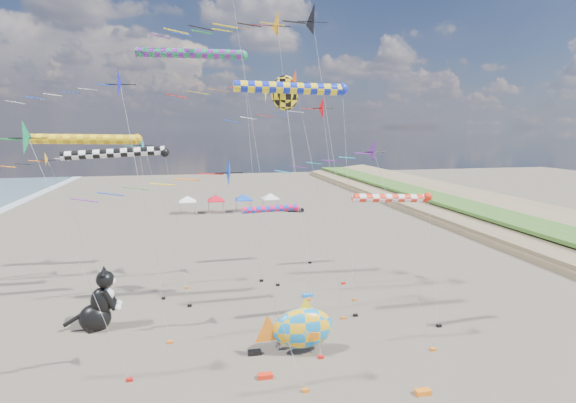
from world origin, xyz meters
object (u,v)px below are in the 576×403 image
(parked_car, at_px, (295,209))
(child_green, at_px, (314,325))
(fish_inflatable, at_px, (302,328))
(child_blue, at_px, (285,336))
(cat_inflatable, at_px, (98,298))
(person_adult, at_px, (278,338))

(parked_car, bearing_deg, child_green, -162.26)
(child_green, height_order, parked_car, child_green)
(fish_inflatable, relative_size, parked_car, 1.63)
(child_blue, height_order, parked_car, parked_car)
(fish_inflatable, bearing_deg, parked_car, 77.43)
(cat_inflatable, distance_m, person_adult, 14.31)
(cat_inflatable, height_order, child_green, cat_inflatable)
(cat_inflatable, height_order, parked_car, cat_inflatable)
(cat_inflatable, bearing_deg, parked_car, 56.17)
(person_adult, relative_size, child_blue, 1.53)
(fish_inflatable, bearing_deg, child_green, 59.28)
(fish_inflatable, distance_m, child_blue, 2.19)
(cat_inflatable, relative_size, fish_inflatable, 0.86)
(child_green, relative_size, parked_car, 0.35)
(child_green, bearing_deg, child_blue, -166.33)
(person_adult, bearing_deg, child_blue, 9.68)
(child_blue, relative_size, parked_car, 0.32)
(person_adult, height_order, parked_car, person_adult)
(person_adult, height_order, child_green, person_adult)
(fish_inflatable, bearing_deg, cat_inflatable, 154.04)
(cat_inflatable, xyz_separation_m, child_green, (15.96, -4.17, -1.82))
(cat_inflatable, distance_m, child_green, 16.59)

